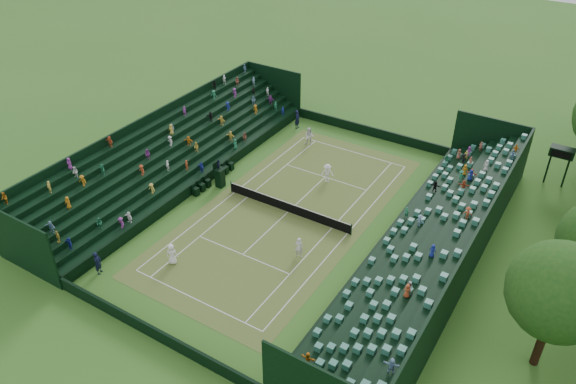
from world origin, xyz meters
The scene contains 18 objects.
ground centered at (0.00, 0.00, 0.00)m, with size 160.00×160.00×0.00m, color #356B22.
court_surface centered at (0.00, 0.00, 0.01)m, with size 12.97×26.77×0.01m, color #417627.
perimeter_wall_north centered at (0.00, 15.88, 0.50)m, with size 17.17×0.20×1.00m, color black.
perimeter_wall_south centered at (0.00, -15.88, 0.50)m, with size 17.17×0.20×1.00m, color black.
perimeter_wall_east centered at (8.48, 0.00, 0.50)m, with size 0.20×31.77×1.00m, color black.
perimeter_wall_west centered at (-8.48, 0.00, 0.50)m, with size 0.20×31.77×1.00m, color black.
north_grandstand centered at (12.66, 0.00, 1.55)m, with size 6.60×32.00×4.90m.
south_grandstand centered at (-12.66, 0.00, 1.55)m, with size 6.60×32.00×4.90m.
tennis_net centered at (0.00, 0.00, 0.53)m, with size 11.67×0.10×1.06m.
scoreboard_tower centered at (17.75, 16.00, 3.14)m, with size 2.00×1.00×3.70m.
umpire_chair centered at (-7.16, 0.20, 1.15)m, with size 0.85×0.85×2.69m.
courtside_chairs centered at (-8.06, 0.45, 0.40)m, with size 0.49×5.46×1.05m.
player_near_west centered at (-3.77, -9.86, 0.85)m, with size 0.83×0.54×1.70m, color white.
player_near_east centered at (3.67, -4.38, 0.88)m, with size 0.64×0.42×1.76m, color silver.
player_far_west centered at (-4.30, 10.93, 0.92)m, with size 0.90×0.70×1.85m, color white.
player_far_east centered at (0.48, 5.85, 0.88)m, with size 1.14×0.66×1.77m, color white.
line_judge_north centered at (-7.18, 13.41, 1.00)m, with size 0.73×0.48×2.00m, color black.
line_judge_south centered at (-7.52, -13.41, 0.92)m, with size 0.67×0.44×1.83m, color black.
Camera 1 is at (19.86, -31.98, 27.08)m, focal length 35.00 mm.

